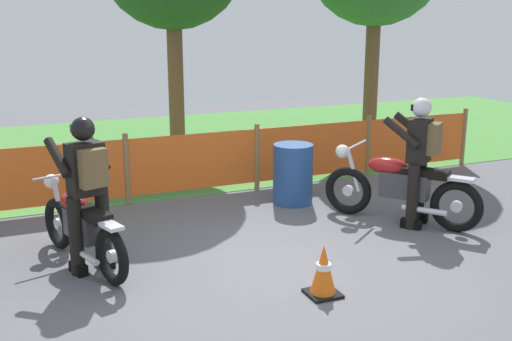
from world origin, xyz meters
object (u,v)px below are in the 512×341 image
object	(u,v)px
rider_lead	(87,186)
rider_trailing	(419,155)
motorcycle_lead	(81,226)
traffic_cone	(323,271)
spare_drum	(293,174)
motorcycle_trailing	(400,187)

from	to	relation	value
rider_lead	rider_trailing	world-z (taller)	same
rider_trailing	rider_lead	bearing A→B (deg)	50.62
motorcycle_lead	traffic_cone	world-z (taller)	motorcycle_lead
rider_lead	spare_drum	xyz separation A→B (m)	(3.11, 1.36, -0.51)
rider_lead	traffic_cone	bearing A→B (deg)	-144.34
traffic_cone	motorcycle_trailing	bearing A→B (deg)	37.77
rider_trailing	motorcycle_trailing	bearing A→B (deg)	0.51
spare_drum	traffic_cone	bearing A→B (deg)	-110.75
motorcycle_trailing	rider_trailing	world-z (taller)	rider_trailing
rider_trailing	spare_drum	size ratio (longest dim) A/B	1.92
rider_lead	rider_trailing	size ratio (longest dim) A/B	1.00
motorcycle_trailing	rider_lead	bearing A→B (deg)	53.16
rider_lead	motorcycle_lead	bearing A→B (deg)	0.51
motorcycle_trailing	rider_lead	distance (m)	4.04
spare_drum	rider_lead	bearing A→B (deg)	-156.31
rider_trailing	motorcycle_lead	bearing A→B (deg)	47.92
motorcycle_trailing	rider_trailing	bearing A→B (deg)	-179.49
rider_trailing	spare_drum	xyz separation A→B (m)	(-1.05, 1.52, -0.51)
rider_lead	spare_drum	world-z (taller)	rider_lead
motorcycle_lead	rider_trailing	size ratio (longest dim) A/B	1.12
rider_lead	spare_drum	distance (m)	3.43
motorcycle_lead	traffic_cone	distance (m)	2.71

